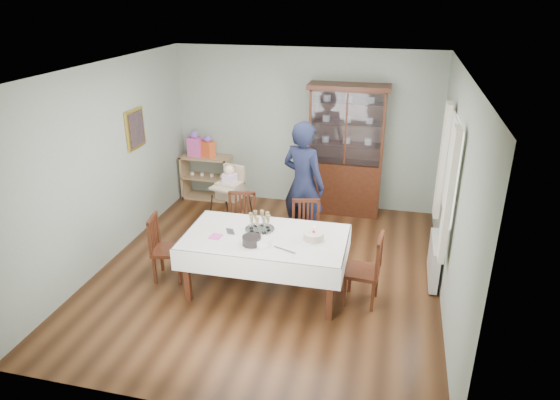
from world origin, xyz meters
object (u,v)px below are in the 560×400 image
(chair_far_right, at_px, (306,245))
(birthday_cake, at_px, (314,237))
(high_chair, at_px, (231,206))
(chair_far_left, at_px, (242,237))
(chair_end_right, at_px, (363,282))
(champagne_tray, at_px, (260,225))
(china_cabinet, at_px, (346,149))
(dining_table, at_px, (266,263))
(woman, at_px, (303,184))
(gift_bag_pink, at_px, (195,145))
(sideboard, at_px, (207,177))
(chair_end_left, at_px, (169,260))
(gift_bag_orange, at_px, (208,147))

(chair_far_right, distance_m, birthday_cake, 0.97)
(high_chair, bearing_deg, chair_far_left, -46.22)
(chair_end_right, height_order, champagne_tray, champagne_tray)
(china_cabinet, height_order, champagne_tray, china_cabinet)
(birthday_cake, bearing_deg, chair_end_right, -0.96)
(dining_table, height_order, birthday_cake, birthday_cake)
(woman, distance_m, gift_bag_pink, 2.57)
(chair_far_right, relative_size, chair_end_right, 0.98)
(sideboard, xyz_separation_m, chair_end_right, (3.05, -2.69, -0.13))
(chair_far_right, bearing_deg, sideboard, 125.76)
(china_cabinet, distance_m, birthday_cake, 2.68)
(chair_far_right, distance_m, gift_bag_pink, 3.13)
(chair_end_left, relative_size, champagne_tray, 2.36)
(chair_far_right, bearing_deg, champagne_tray, -139.42)
(chair_far_left, height_order, gift_bag_orange, gift_bag_orange)
(sideboard, height_order, woman, woman)
(china_cabinet, relative_size, chair_far_left, 2.40)
(chair_far_left, relative_size, gift_bag_orange, 2.31)
(champagne_tray, bearing_deg, chair_far_right, 53.81)
(chair_end_left, xyz_separation_m, birthday_cake, (1.92, 0.04, 0.55))
(chair_end_right, distance_m, champagne_tray, 1.45)
(sideboard, relative_size, birthday_cake, 3.17)
(sideboard, distance_m, chair_end_right, 4.07)
(china_cabinet, distance_m, champagne_tray, 2.67)
(sideboard, xyz_separation_m, chair_far_left, (1.26, -1.89, -0.13))
(sideboard, bearing_deg, champagne_tray, -56.00)
(dining_table, height_order, woman, woman)
(chair_end_right, relative_size, high_chair, 0.82)
(chair_end_right, relative_size, champagne_tray, 2.43)
(dining_table, distance_m, chair_end_right, 1.22)
(chair_far_left, relative_size, chair_end_left, 1.03)
(dining_table, height_order, champagne_tray, champagne_tray)
(high_chair, bearing_deg, chair_end_left, -89.13)
(dining_table, xyz_separation_m, birthday_cake, (0.59, 0.03, 0.43))
(birthday_cake, xyz_separation_m, gift_bag_orange, (-2.36, 2.66, 0.16))
(champagne_tray, bearing_deg, woman, 75.90)
(chair_far_left, height_order, chair_end_right, same)
(chair_end_right, bearing_deg, chair_far_right, -127.72)
(chair_far_left, relative_size, chair_far_right, 1.02)
(sideboard, distance_m, chair_end_left, 2.77)
(chair_end_right, bearing_deg, china_cabinet, -163.77)
(china_cabinet, bearing_deg, champagne_tray, -106.92)
(gift_bag_pink, bearing_deg, champagne_tray, -53.12)
(dining_table, relative_size, birthday_cake, 7.09)
(birthday_cake, height_order, gift_bag_pink, gift_bag_pink)
(sideboard, relative_size, high_chair, 0.82)
(china_cabinet, distance_m, sideboard, 2.60)
(chair_end_left, xyz_separation_m, chair_end_right, (2.54, 0.03, 0.01))
(chair_far_left, relative_size, high_chair, 0.82)
(china_cabinet, distance_m, chair_end_right, 2.85)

